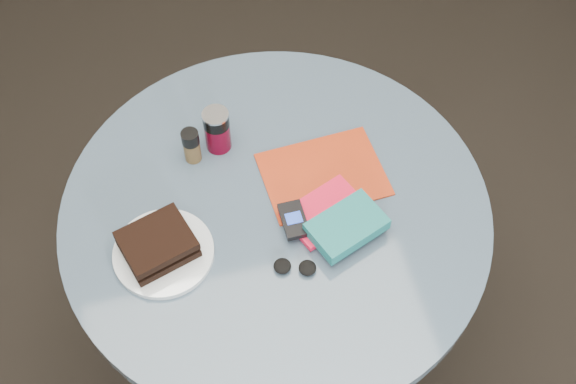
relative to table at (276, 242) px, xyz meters
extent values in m
plane|color=black|center=(0.00, 0.00, -0.59)|extent=(4.00, 4.00, 0.00)
cylinder|color=black|center=(0.00, 0.00, -0.57)|extent=(0.48, 0.48, 0.03)
cylinder|color=black|center=(0.00, 0.00, -0.22)|extent=(0.11, 0.11, 0.68)
cylinder|color=#364859|center=(0.00, 0.00, 0.14)|extent=(1.00, 1.00, 0.04)
cylinder|color=silver|center=(-0.27, -0.06, 0.17)|extent=(0.27, 0.27, 0.01)
cube|color=black|center=(-0.28, -0.06, 0.19)|extent=(0.18, 0.17, 0.02)
cube|color=black|center=(-0.28, -0.06, 0.20)|extent=(0.16, 0.14, 0.01)
cube|color=black|center=(-0.28, -0.06, 0.22)|extent=(0.18, 0.17, 0.02)
cylinder|color=#570419|center=(-0.09, 0.21, 0.20)|extent=(0.07, 0.07, 0.08)
cylinder|color=black|center=(-0.09, 0.21, 0.26)|extent=(0.07, 0.07, 0.03)
cylinder|color=silver|center=(-0.09, 0.21, 0.28)|extent=(0.07, 0.07, 0.01)
cylinder|color=#4B3A20|center=(-0.16, 0.18, 0.19)|extent=(0.05, 0.05, 0.06)
cylinder|color=black|center=(-0.16, 0.18, 0.24)|extent=(0.05, 0.05, 0.03)
cube|color=maroon|center=(0.13, 0.06, 0.17)|extent=(0.30, 0.23, 0.01)
cube|color=red|center=(0.11, -0.05, 0.18)|extent=(0.21, 0.18, 0.01)
cube|color=#135C5E|center=(0.14, -0.11, 0.20)|extent=(0.19, 0.16, 0.03)
cube|color=black|center=(0.03, -0.06, 0.19)|extent=(0.05, 0.09, 0.01)
cube|color=#213CA6|center=(0.03, -0.06, 0.20)|extent=(0.04, 0.03, 0.00)
ellipsoid|color=black|center=(-0.02, -0.16, 0.17)|extent=(0.05, 0.05, 0.02)
ellipsoid|color=black|center=(0.03, -0.18, 0.17)|extent=(0.05, 0.05, 0.02)
camera|label=1|loc=(-0.19, -0.88, 1.57)|focal=45.00mm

